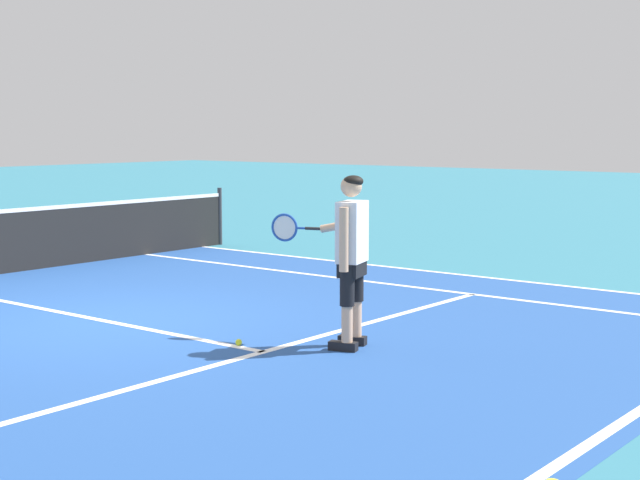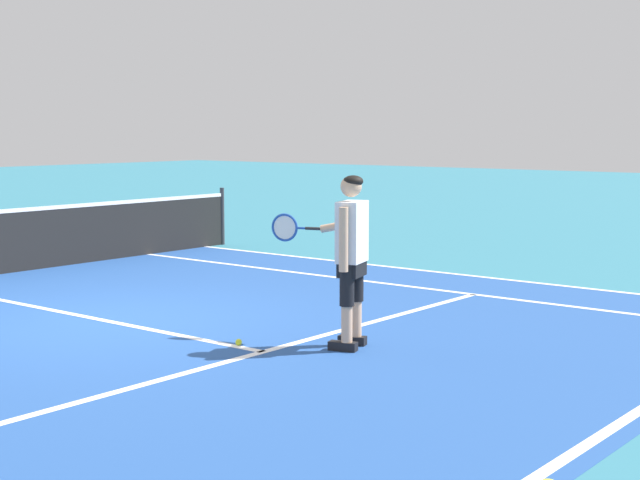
{
  "view_description": "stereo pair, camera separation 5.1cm",
  "coord_description": "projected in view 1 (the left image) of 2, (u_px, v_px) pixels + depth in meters",
  "views": [
    {
      "loc": [
        -6.69,
        -8.38,
        2.15
      ],
      "look_at": [
        0.68,
        -2.55,
        1.05
      ],
      "focal_mm": 52.88,
      "sensor_mm": 36.0,
      "label": 1
    },
    {
      "loc": [
        -6.65,
        -8.42,
        2.15
      ],
      "look_at": [
        0.68,
        -2.55,
        1.05
      ],
      "focal_mm": 52.88,
      "sensor_mm": 36.0,
      "label": 2
    }
  ],
  "objects": [
    {
      "name": "court_inner_surface",
      "position": [
        164.0,
        333.0,
        10.03
      ],
      "size": [
        10.98,
        10.36,
        0.0
      ],
      "primitive_type": "cube",
      "color": "#234C93",
      "rests_on": "ground"
    },
    {
      "name": "line_service",
      "position": [
        263.0,
        352.0,
        9.16
      ],
      "size": [
        8.23,
        0.1,
        0.01
      ],
      "primitive_type": "cube",
      "color": "white",
      "rests_on": "ground"
    },
    {
      "name": "line_doubles_right",
      "position": [
        435.0,
        272.0,
        14.31
      ],
      "size": [
        0.1,
        9.96,
        0.01
      ],
      "primitive_type": "cube",
      "color": "white",
      "rests_on": "ground"
    },
    {
      "name": "tennis_player",
      "position": [
        350.0,
        249.0,
        9.24
      ],
      "size": [
        0.58,
        1.22,
        1.71
      ],
      "color": "black",
      "rests_on": "ground"
    },
    {
      "name": "line_baseline",
      "position": [
        622.0,
        422.0,
        6.96
      ],
      "size": [
        10.98,
        0.1,
        0.01
      ],
      "primitive_type": "cube",
      "color": "white",
      "rests_on": "ground"
    },
    {
      "name": "line_singles_right",
      "position": [
        383.0,
        283.0,
        13.23
      ],
      "size": [
        0.1,
        9.96,
        0.01
      ],
      "primitive_type": "cube",
      "color": "white",
      "rests_on": "ground"
    },
    {
      "name": "line_centre_service",
      "position": [
        61.0,
        312.0,
        11.13
      ],
      "size": [
        0.1,
        6.4,
        0.01
      ],
      "primitive_type": "cube",
      "color": "white",
      "rests_on": "ground"
    },
    {
      "name": "tennis_ball_near_feet",
      "position": [
        239.0,
        342.0,
        9.44
      ],
      "size": [
        0.07,
        0.07,
        0.07
      ],
      "primitive_type": "sphere",
      "color": "#CCE02D",
      "rests_on": "ground"
    },
    {
      "name": "ground_plane",
      "position": [
        106.0,
        321.0,
        10.63
      ],
      "size": [
        80.0,
        80.0,
        0.0
      ],
      "primitive_type": "plane",
      "color": "teal"
    }
  ]
}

